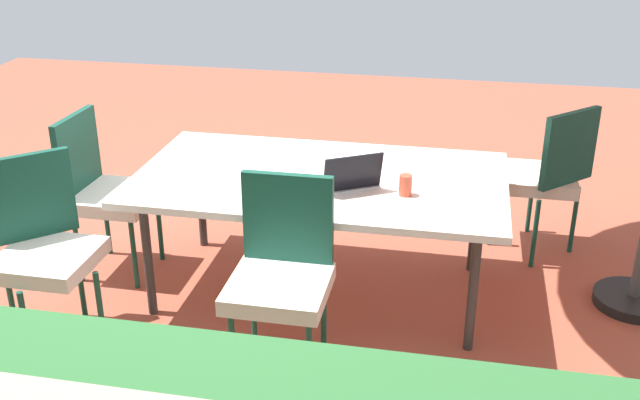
# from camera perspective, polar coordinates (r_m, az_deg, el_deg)

# --- Properties ---
(ground_plane) EXTENTS (10.00, 10.00, 0.02)m
(ground_plane) POSITION_cam_1_polar(r_m,az_deg,el_deg) (4.50, 0.00, -6.89)
(ground_plane) COLOR #9E4C38
(dining_table) EXTENTS (2.03, 1.15, 0.72)m
(dining_table) POSITION_cam_1_polar(r_m,az_deg,el_deg) (4.18, 0.00, 1.25)
(dining_table) COLOR silver
(dining_table) RESTS_ON ground_plane
(chair_east) EXTENTS (0.47, 0.46, 0.98)m
(chair_east) POSITION_cam_1_polar(r_m,az_deg,el_deg) (4.65, -15.93, 1.00)
(chair_east) COLOR silver
(chair_east) RESTS_ON ground_plane
(chair_southwest) EXTENTS (0.59, 0.59, 0.98)m
(chair_southwest) POSITION_cam_1_polar(r_m,az_deg,el_deg) (4.89, 16.66, 2.01)
(chair_southwest) COLOR silver
(chair_southwest) RESTS_ON ground_plane
(chair_north) EXTENTS (0.46, 0.46, 0.98)m
(chair_north) POSITION_cam_1_polar(r_m,az_deg,el_deg) (3.57, -2.91, -5.28)
(chair_north) COLOR silver
(chair_north) RESTS_ON ground_plane
(chair_northeast) EXTENTS (0.59, 0.59, 0.98)m
(chair_northeast) POSITION_cam_1_polar(r_m,az_deg,el_deg) (4.05, -20.14, -3.10)
(chair_northeast) COLOR silver
(chair_northeast) RESTS_ON ground_plane
(laptop) EXTENTS (0.40, 0.38, 0.21)m
(laptop) POSITION_cam_1_polar(r_m,az_deg,el_deg) (3.99, 2.10, 1.50)
(laptop) COLOR #B7B7BC
(laptop) RESTS_ON dining_table
(cup) EXTENTS (0.07, 0.07, 0.11)m
(cup) POSITION_cam_1_polar(r_m,az_deg,el_deg) (3.93, 6.45, 1.11)
(cup) COLOR #CC4C33
(cup) RESTS_ON dining_table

